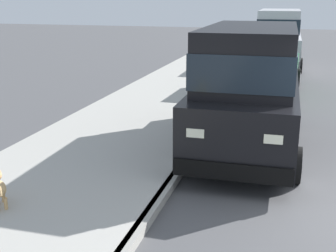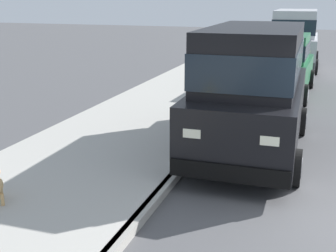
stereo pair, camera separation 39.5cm
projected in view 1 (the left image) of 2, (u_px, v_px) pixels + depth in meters
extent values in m
cube|color=gray|center=(165.00, 193.00, 7.00)|extent=(0.16, 64.00, 0.14)
cube|color=#A8A59E|center=(63.00, 180.00, 7.47)|extent=(3.60, 64.00, 0.14)
cube|color=black|center=(248.00, 109.00, 8.93)|extent=(1.96, 4.82, 1.10)
cube|color=black|center=(251.00, 55.00, 8.62)|extent=(1.72, 3.82, 1.10)
cube|color=#19232D|center=(250.00, 59.00, 8.65)|extent=(1.76, 3.86, 0.61)
cube|color=black|center=(232.00, 170.00, 6.87)|extent=(1.86, 0.22, 0.28)
cube|color=black|center=(255.00, 103.00, 11.22)|extent=(1.86, 0.22, 0.28)
cylinder|color=black|center=(294.00, 165.00, 7.47)|extent=(0.23, 0.64, 0.64)
cylinder|color=#9E9EA3|center=(294.00, 165.00, 7.47)|extent=(0.24, 0.35, 0.35)
cylinder|color=black|center=(185.00, 155.00, 7.95)|extent=(0.23, 0.64, 0.64)
cylinder|color=#9E9EA3|center=(185.00, 155.00, 7.95)|extent=(0.24, 0.35, 0.35)
cylinder|color=black|center=(294.00, 120.00, 10.23)|extent=(0.23, 0.64, 0.64)
cylinder|color=#9E9EA3|center=(294.00, 120.00, 10.23)|extent=(0.24, 0.35, 0.35)
cylinder|color=black|center=(213.00, 114.00, 10.70)|extent=(0.23, 0.64, 0.64)
cylinder|color=#9E9EA3|center=(213.00, 114.00, 10.70)|extent=(0.24, 0.35, 0.35)
cube|color=#EAEACC|center=(273.00, 139.00, 6.53)|extent=(0.28, 0.08, 0.14)
cube|color=#EAEACC|center=(196.00, 133.00, 6.83)|extent=(0.28, 0.08, 0.14)
cube|color=#23663D|center=(267.00, 72.00, 14.40)|extent=(1.96, 4.56, 0.76)
cube|color=#23663D|center=(269.00, 47.00, 14.26)|extent=(1.66, 2.16, 0.84)
cube|color=#19232D|center=(269.00, 49.00, 14.28)|extent=(1.70, 2.20, 0.46)
cube|color=black|center=(259.00, 92.00, 12.46)|extent=(1.77, 0.26, 0.28)
cube|color=black|center=(273.00, 69.00, 16.47)|extent=(1.77, 0.26, 0.28)
cylinder|color=black|center=(293.00, 94.00, 12.96)|extent=(0.24, 0.65, 0.64)
cylinder|color=#9E9EA3|center=(293.00, 94.00, 12.96)|extent=(0.25, 0.36, 0.35)
cylinder|color=black|center=(232.00, 90.00, 13.50)|extent=(0.24, 0.65, 0.64)
cylinder|color=#9E9EA3|center=(232.00, 90.00, 13.50)|extent=(0.25, 0.36, 0.35)
cylinder|color=black|center=(297.00, 78.00, 15.51)|extent=(0.24, 0.65, 0.64)
cylinder|color=#9E9EA3|center=(297.00, 78.00, 15.51)|extent=(0.25, 0.36, 0.35)
cylinder|color=black|center=(245.00, 75.00, 16.04)|extent=(0.24, 0.65, 0.64)
cylinder|color=#9E9EA3|center=(245.00, 75.00, 16.04)|extent=(0.25, 0.36, 0.35)
cube|color=#EAEACC|center=(280.00, 81.00, 12.16)|extent=(0.28, 0.09, 0.14)
cube|color=#EAEACC|center=(240.00, 79.00, 12.49)|extent=(0.28, 0.09, 0.14)
cube|color=#BCBCC1|center=(278.00, 48.00, 19.66)|extent=(1.96, 4.82, 1.10)
cube|color=#BCBCC1|center=(279.00, 23.00, 19.35)|extent=(1.72, 3.82, 1.10)
cube|color=#19232D|center=(279.00, 25.00, 19.37)|extent=(1.76, 3.86, 0.61)
cube|color=#424243|center=(275.00, 65.00, 17.60)|extent=(1.86, 0.22, 0.28)
cube|color=#424243|center=(279.00, 51.00, 21.95)|extent=(1.86, 0.22, 0.28)
cylinder|color=black|center=(299.00, 66.00, 18.20)|extent=(0.23, 0.64, 0.64)
cylinder|color=#9E9EA3|center=(299.00, 66.00, 18.20)|extent=(0.24, 0.35, 0.35)
cylinder|color=black|center=(253.00, 64.00, 18.67)|extent=(0.23, 0.64, 0.64)
cylinder|color=#9E9EA3|center=(253.00, 64.00, 18.67)|extent=(0.24, 0.35, 0.35)
cylinder|color=black|center=(298.00, 57.00, 20.95)|extent=(0.23, 0.64, 0.64)
cylinder|color=#9E9EA3|center=(298.00, 57.00, 20.95)|extent=(0.24, 0.35, 0.35)
cylinder|color=black|center=(258.00, 55.00, 21.43)|extent=(0.23, 0.64, 0.64)
cylinder|color=#9E9EA3|center=(258.00, 55.00, 21.43)|extent=(0.24, 0.35, 0.35)
cube|color=#EAEACC|center=(292.00, 51.00, 17.26)|extent=(0.28, 0.08, 0.14)
cube|color=#EAEACC|center=(261.00, 50.00, 17.55)|extent=(0.28, 0.08, 0.14)
cylinder|color=tan|center=(3.00, 196.00, 6.51)|extent=(0.05, 0.05, 0.18)
cylinder|color=tan|center=(6.00, 204.00, 6.28)|extent=(0.05, 0.05, 0.18)
cylinder|color=tan|center=(1.00, 192.00, 6.07)|extent=(0.11, 0.11, 0.13)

